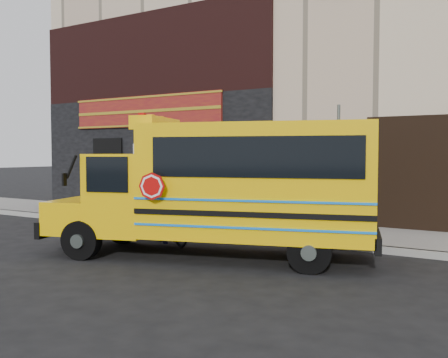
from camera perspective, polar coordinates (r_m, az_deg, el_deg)
ground at (r=10.92m, az=-7.35°, el=-8.50°), size 120.00×120.00×0.00m
curb at (r=13.00m, az=-0.10°, el=-6.28°), size 40.00×0.20×0.15m
sidewalk at (r=14.28m, az=3.08°, el=-5.45°), size 40.00×3.00×0.15m
building at (r=20.35m, az=11.84°, el=14.14°), size 20.00×10.70×12.00m
school_bus at (r=10.28m, az=0.40°, el=-0.70°), size 7.22×4.02×2.92m
sign_pole at (r=11.85m, az=12.89°, el=1.15°), size 0.07×0.29×3.29m
bicycle at (r=11.92m, az=-6.22°, el=-5.10°), size 1.70×1.09×0.99m
cyclist at (r=11.84m, az=-6.14°, el=-3.71°), size 0.52×0.66×1.58m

